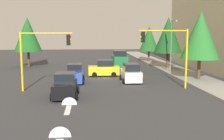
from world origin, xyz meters
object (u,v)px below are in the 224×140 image
tree_opposite_side (28,34)px  car_blue (75,74)px  traffic_signal_near_left (168,47)px  street_lamp_curbside (172,40)px  delivery_van_green (119,61)px  tree_roadside_far (149,39)px  traffic_signal_near_right (43,49)px  car_yellow (104,69)px  tree_roadside_near (200,35)px  car_black (65,86)px  tree_roadside_mid (168,35)px  car_white (131,73)px

tree_opposite_side → car_blue: size_ratio=2.02×
traffic_signal_near_left → tree_opposite_side: size_ratio=0.72×
street_lamp_curbside → delivery_van_green: (-4.16, -6.40, -3.07)m
tree_roadside_far → car_blue: (20.06, -12.57, -3.38)m
traffic_signal_near_right → delivery_van_green: traffic_signal_near_right is taller
tree_opposite_side → car_yellow: (10.00, 11.25, -4.16)m
traffic_signal_near_left → delivery_van_green: (-13.77, -2.88, -2.64)m
delivery_van_green → car_blue: bearing=-30.8°
tree_roadside_near → car_yellow: tree_roadside_near is taller
tree_roadside_near → car_black: (6.52, -14.00, -4.08)m
traffic_signal_near_left → delivery_van_green: size_ratio=1.15×
car_blue → car_yellow: bearing=140.7°
tree_roadside_mid → car_white: tree_roadside_mid is taller
traffic_signal_near_left → tree_roadside_near: (-4.00, 4.82, 1.05)m
tree_roadside_near → car_yellow: 11.73m
car_white → car_black: 9.04m
tree_roadside_near → car_blue: (0.06, -13.57, -4.08)m
street_lamp_curbside → tree_roadside_mid: (-4.39, 0.80, 0.60)m
tree_roadside_far → car_blue: tree_roadside_far is taller
delivery_van_green → car_black: size_ratio=1.29×
traffic_signal_near_right → car_blue: size_ratio=1.39×
traffic_signal_near_left → tree_opposite_side: tree_opposite_side is taller
tree_roadside_far → car_yellow: tree_roadside_far is taller
tree_roadside_mid → delivery_van_green: bearing=-88.1°
street_lamp_curbside → tree_roadside_far: 14.39m
tree_roadside_mid → tree_roadside_far: (-10.00, -0.50, -0.67)m
street_lamp_curbside → car_white: size_ratio=1.77×
car_white → car_black: same height
tree_roadside_far → car_white: bearing=-18.1°
traffic_signal_near_left → tree_roadside_near: 6.35m
traffic_signal_near_right → tree_roadside_mid: bearing=131.8°
tree_roadside_far → street_lamp_curbside: bearing=-1.2°
traffic_signal_near_right → delivery_van_green: bearing=148.5°
car_yellow → car_black: bearing=-19.6°
tree_roadside_far → car_yellow: bearing=-30.0°
traffic_signal_near_right → car_black: bearing=40.3°
traffic_signal_near_right → car_yellow: bearing=143.6°
tree_roadside_mid → car_black: tree_roadside_mid is taller
street_lamp_curbside → car_blue: (5.68, -12.27, -3.45)m
street_lamp_curbside → traffic_signal_near_right: bearing=-57.1°
tree_roadside_near → car_black: 15.97m
delivery_van_green → car_black: 17.47m
tree_opposite_side → tree_roadside_far: (-6.00, 20.50, -0.77)m
car_black → car_white: bearing=134.9°
tree_roadside_far → tree_roadside_near: 20.04m
car_blue → tree_roadside_far: bearing=147.9°
car_black → street_lamp_curbside: bearing=133.7°
car_black → traffic_signal_near_left: bearing=105.4°
car_white → traffic_signal_near_right: bearing=-65.7°
car_yellow → car_black: (10.52, -3.75, 0.00)m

